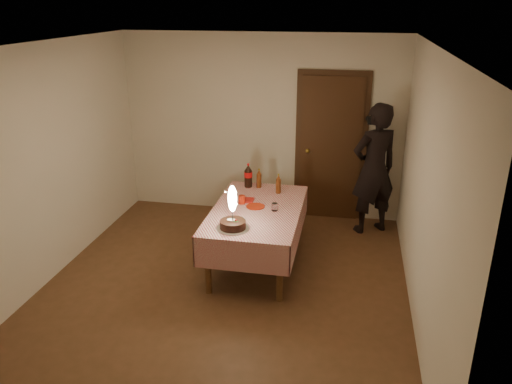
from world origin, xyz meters
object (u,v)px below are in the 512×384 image
amber_bottle_left (259,179)px  red_cup (242,200)px  dining_table (257,216)px  cola_bottle (248,176)px  birthday_cake (233,218)px  photographer (374,169)px  clear_cup (275,207)px  red_plate (255,206)px  amber_bottle_right (278,184)px

amber_bottle_left → red_cup: bearing=-99.6°
dining_table → cola_bottle: size_ratio=5.42×
birthday_cake → photographer: photographer is taller
dining_table → clear_cup: 0.26m
birthday_cake → clear_cup: birthday_cake is taller
red_plate → red_cup: size_ratio=2.20×
amber_bottle_right → photographer: 1.36m
clear_cup → red_plate: bearing=164.4°
birthday_cake → red_cup: birthday_cake is taller
birthday_cake → cola_bottle: (-0.10, 1.27, 0.04)m
clear_cup → amber_bottle_right: 0.57m
red_plate → red_cup: red_cup is taller
cola_bottle → amber_bottle_left: bearing=2.9°
birthday_cake → red_plate: birthday_cake is taller
amber_bottle_left → photographer: 1.55m
dining_table → birthday_cake: bearing=-104.5°
dining_table → cola_bottle: bearing=109.7°
clear_cup → dining_table: bearing=176.4°
red_plate → clear_cup: (0.24, -0.07, 0.04)m
dining_table → photographer: 1.84m
dining_table → red_cup: size_ratio=17.20×
birthday_cake → amber_bottle_left: (0.04, 1.27, 0.00)m
red_plate → amber_bottle_left: bearing=97.0°
dining_table → amber_bottle_right: 0.61m
clear_cup → birthday_cake: bearing=-122.8°
red_plate → red_cup: bearing=159.3°
clear_cup → amber_bottle_left: amber_bottle_left is taller
birthday_cake → red_plate: bearing=79.1°
clear_cup → amber_bottle_right: size_ratio=0.35×
red_plate → clear_cup: 0.25m
red_cup → amber_bottle_right: bearing=48.7°
photographer → amber_bottle_left: bearing=-160.2°
birthday_cake → clear_cup: size_ratio=5.38×
red_plate → photographer: 1.81m
dining_table → cola_bottle: (-0.25, 0.69, 0.25)m
clear_cup → cola_bottle: (-0.46, 0.71, 0.11)m
amber_bottle_right → clear_cup: bearing=-85.5°
dining_table → clear_cup: clear_cup is taller
dining_table → amber_bottle_left: amber_bottle_left is taller
red_cup → cola_bottle: cola_bottle is taller
dining_table → clear_cup: bearing=-3.6°
clear_cup → amber_bottle_left: size_ratio=0.35×
dining_table → amber_bottle_left: 0.74m
red_cup → amber_bottle_left: 0.59m
red_cup → amber_bottle_right: 0.57m
birthday_cake → photographer: (1.50, 1.80, 0.05)m
birthday_cake → dining_table: bearing=75.5°
clear_cup → amber_bottle_right: amber_bottle_right is taller
birthday_cake → amber_bottle_left: 1.27m
clear_cup → cola_bottle: 0.85m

